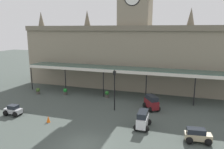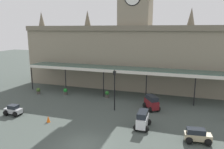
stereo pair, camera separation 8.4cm
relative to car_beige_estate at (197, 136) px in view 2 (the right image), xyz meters
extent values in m
plane|color=#414A45|center=(-9.30, -3.66, -0.56)|extent=(140.00, 140.00, 0.00)
cube|color=gray|center=(-9.30, 16.49, 4.58)|extent=(37.55, 5.92, 10.28)
cube|color=#756C5B|center=(-9.30, 13.38, 9.32)|extent=(37.55, 0.30, 0.80)
cube|color=gray|center=(-9.30, 16.49, 12.99)|extent=(4.80, 4.80, 6.54)
cone|color=#675F50|center=(-27.07, 16.49, 11.02)|extent=(1.10, 1.10, 2.60)
cone|color=#675F50|center=(-17.74, 16.49, 11.02)|extent=(1.10, 1.10, 2.60)
cone|color=#675F50|center=(-0.85, 16.49, 11.02)|extent=(1.10, 1.10, 2.60)
cube|color=#38564C|center=(-9.30, 11.33, 3.55)|extent=(31.21, 3.20, 0.16)
cube|color=silver|center=(-9.30, 9.73, 3.35)|extent=(31.21, 0.12, 0.44)
cylinder|color=black|center=(-24.90, 9.88, 1.45)|extent=(0.14, 0.14, 4.03)
cylinder|color=black|center=(-18.66, 9.88, 1.45)|extent=(0.14, 0.14, 4.03)
cylinder|color=black|center=(-12.42, 9.88, 1.45)|extent=(0.14, 0.14, 4.03)
cylinder|color=black|center=(-6.18, 9.88, 1.45)|extent=(0.14, 0.14, 4.03)
cylinder|color=black|center=(0.07, 9.88, 1.45)|extent=(0.14, 0.14, 4.03)
cube|color=tan|center=(0.04, 0.01, -0.02)|extent=(2.34, 1.16, 0.55)
cube|color=#1E232B|center=(-0.16, -0.02, 0.48)|extent=(1.64, 1.01, 0.45)
sphere|color=black|center=(0.76, 0.54, -0.24)|extent=(0.64, 0.64, 0.64)
sphere|color=black|center=(0.86, -0.35, -0.24)|extent=(0.64, 0.64, 0.64)
sphere|color=black|center=(-0.78, 0.36, -0.24)|extent=(0.64, 0.64, 0.64)
sphere|color=black|center=(-0.67, -0.53, -0.24)|extent=(0.64, 0.64, 0.64)
cube|color=#B2B5BA|center=(-19.94, 0.05, -0.04)|extent=(2.07, 0.93, 0.50)
cube|color=#1E232B|center=(-19.89, 0.05, 0.42)|extent=(1.12, 0.83, 0.42)
sphere|color=black|center=(-20.62, -0.37, -0.24)|extent=(0.64, 0.64, 0.64)
sphere|color=black|center=(-20.60, 0.51, -0.24)|extent=(0.64, 0.64, 0.64)
sphere|color=black|center=(-19.27, -0.40, -0.24)|extent=(0.64, 0.64, 0.64)
sphere|color=black|center=(-19.25, 0.48, -0.24)|extent=(0.64, 0.64, 0.64)
cube|color=silver|center=(-5.09, 1.36, 0.18)|extent=(0.99, 2.41, 0.95)
cube|color=#1E232B|center=(-5.09, 1.31, 0.93)|extent=(0.93, 1.91, 0.55)
sphere|color=black|center=(-5.58, 2.20, -0.24)|extent=(0.64, 0.64, 0.64)
sphere|color=black|center=(-4.63, 2.21, -0.24)|extent=(0.64, 0.64, 0.64)
sphere|color=black|center=(-5.55, 0.50, -0.24)|extent=(0.64, 0.64, 0.64)
sphere|color=black|center=(-4.60, 0.51, -0.24)|extent=(0.64, 0.64, 0.64)
cube|color=maroon|center=(-4.98, 6.79, 0.18)|extent=(2.11, 2.53, 0.95)
cube|color=#1E232B|center=(-4.95, 6.75, 0.93)|extent=(1.80, 2.08, 0.55)
sphere|color=black|center=(-5.85, 7.24, -0.24)|extent=(0.64, 0.64, 0.64)
sphere|color=black|center=(-5.05, 7.76, -0.24)|extent=(0.64, 0.64, 0.64)
sphere|color=black|center=(-4.91, 5.82, -0.24)|extent=(0.64, 0.64, 0.64)
sphere|color=black|center=(-4.12, 6.34, -0.24)|extent=(0.64, 0.64, 0.64)
cylinder|color=black|center=(-9.23, 5.11, 1.67)|extent=(0.13, 0.13, 4.46)
cube|color=black|center=(-9.23, 5.11, 4.12)|extent=(0.30, 0.30, 0.44)
sphere|color=black|center=(-9.23, 5.11, 4.40)|extent=(0.14, 0.14, 0.14)
cone|color=orange|center=(-14.89, -0.45, -0.21)|extent=(0.40, 0.40, 0.71)
cylinder|color=#47423D|center=(-22.35, 7.94, -0.35)|extent=(0.56, 0.56, 0.42)
sphere|color=#3E5E27|center=(-22.35, 7.94, 0.10)|extent=(0.60, 0.60, 0.60)
cylinder|color=#47423D|center=(-18.27, 9.00, -0.35)|extent=(0.56, 0.56, 0.42)
sphere|color=#1E862D|center=(-18.27, 9.00, 0.10)|extent=(0.60, 0.60, 0.60)
cylinder|color=#47423D|center=(-11.79, 9.63, -0.35)|extent=(0.56, 0.56, 0.42)
sphere|color=#226324|center=(-11.79, 9.63, 0.10)|extent=(0.60, 0.60, 0.60)
camera|label=1|loc=(-1.72, -19.04, 9.23)|focal=34.96mm
camera|label=2|loc=(-1.64, -19.01, 9.23)|focal=34.96mm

